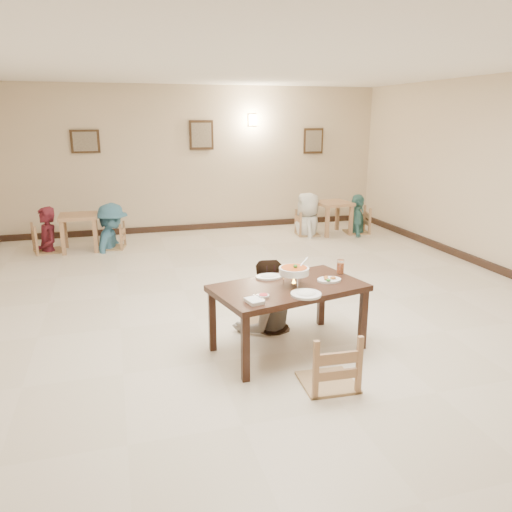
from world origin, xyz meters
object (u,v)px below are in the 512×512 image
object	(u,v)px
bg_chair_lr	(111,225)
bg_chair_rr	(357,209)
curry_warmer	(294,271)
bg_table_right	(333,208)
bg_chair_ll	(46,225)
chair_far	(263,289)
bg_diner_b	(110,203)
bg_chair_rl	(308,212)
bg_diner_d	(358,194)
drink_glass	(340,267)
bg_table_left	(79,222)
main_diner	(265,260)
bg_diner_a	(44,207)
chair_near	(330,332)
main_table	(288,293)
bg_diner_c	(308,193)

from	to	relation	value
bg_chair_lr	bg_chair_rr	distance (m)	4.96
curry_warmer	bg_table_right	size ratio (longest dim) A/B	0.46
curry_warmer	bg_chair_ll	size ratio (longest dim) A/B	0.34
chair_far	bg_diner_b	distance (m)	4.48
bg_chair_rl	bg_diner_d	bearing A→B (deg)	-90.10
drink_glass	bg_table_left	size ratio (longest dim) A/B	0.23
main_diner	bg_diner_a	xyz separation A→B (m)	(-2.79, 4.30, 0.01)
chair_near	bg_table_right	distance (m)	6.19
chair_near	bg_diner_b	xyz separation A→B (m)	(-1.84, 5.63, 0.33)
chair_near	bg_diner_a	size ratio (longest dim) A/B	0.62
main_diner	bg_chair_ll	distance (m)	5.14
bg_diner_b	bg_diner_a	bearing A→B (deg)	105.87
bg_table_left	curry_warmer	bearing A→B (deg)	-64.55
drink_glass	bg_chair_rl	xyz separation A→B (m)	(1.49, 4.68, -0.31)
main_diner	drink_glass	xyz separation A→B (m)	(0.74, -0.39, -0.03)
bg_table_right	bg_chair_rr	bearing A→B (deg)	-6.29
bg_chair_ll	bg_chair_lr	xyz separation A→B (m)	(1.12, -0.06, -0.05)
bg_table_right	bg_diner_d	world-z (taller)	bg_diner_d
main_table	bg_table_left	xyz separation A→B (m)	(-2.29, 4.87, -0.10)
chair_near	bg_diner_b	size ratio (longest dim) A/B	0.61
chair_far	bg_diner_d	distance (m)	5.25
bg_chair_ll	bg_chair_rr	world-z (taller)	bg_chair_rr
main_table	bg_chair_rl	xyz separation A→B (m)	(2.17, 4.90, -0.16)
bg_diner_c	bg_diner_d	world-z (taller)	bg_diner_c
curry_warmer	bg_chair_rr	xyz separation A→B (m)	(3.19, 4.82, -0.35)
bg_chair_rl	bg_chair_ll	bearing A→B (deg)	95.56
bg_table_right	bg_diner_b	size ratio (longest dim) A/B	0.43
bg_diner_a	bg_diner_d	xyz separation A→B (m)	(6.09, -0.13, -0.01)
chair_near	drink_glass	bearing A→B (deg)	-116.25
curry_warmer	bg_chair_lr	xyz separation A→B (m)	(-1.77, 4.89, -0.42)
chair_near	main_table	bearing A→B (deg)	-78.36
bg_table_left	bg_diner_a	size ratio (longest dim) A/B	0.41
main_diner	bg_diner_a	size ratio (longest dim) A/B	0.99
curry_warmer	drink_glass	world-z (taller)	curry_warmer
bg_chair_ll	drink_glass	bearing A→B (deg)	-158.22
drink_glass	bg_diner_c	size ratio (longest dim) A/B	0.09
curry_warmer	bg_diner_d	size ratio (longest dim) A/B	0.21
bg_diner_a	bg_diner_b	size ratio (longest dim) A/B	0.97
bg_chair_lr	bg_chair_rr	size ratio (longest dim) A/B	0.88
bg_chair_lr	bg_diner_a	world-z (taller)	bg_diner_a
bg_diner_b	bg_diner_d	xyz separation A→B (m)	(4.96, -0.07, -0.03)
chair_far	bg_chair_ll	size ratio (longest dim) A/B	0.88
bg_table_right	bg_chair_rr	world-z (taller)	bg_chair_rr
chair_far	bg_table_right	bearing A→B (deg)	54.62
bg_chair_ll	bg_diner_c	bearing A→B (deg)	-105.36
bg_chair_ll	bg_table_right	bearing A→B (deg)	-105.86
chair_near	bg_diner_c	xyz separation A→B (m)	(2.06, 5.67, 0.37)
bg_diner_c	bg_chair_ll	bearing A→B (deg)	-77.97
chair_far	bg_chair_rl	size ratio (longest dim) A/B	0.93
main_diner	bg_chair_rl	distance (m)	4.84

